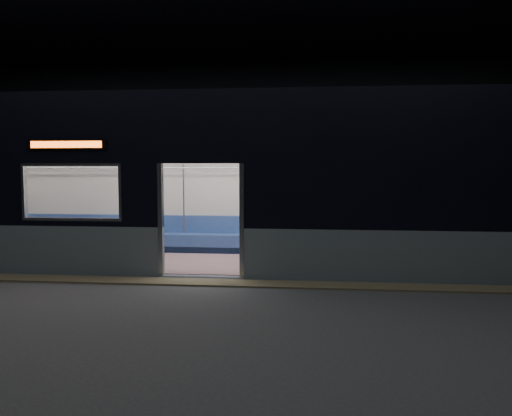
# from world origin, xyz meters

# --- Properties ---
(station_floor) EXTENTS (24.00, 14.00, 0.01)m
(station_floor) POSITION_xyz_m (0.00, 0.00, -0.01)
(station_floor) COLOR #47494C
(station_floor) RESTS_ON ground
(station_envelope) EXTENTS (24.00, 14.00, 5.00)m
(station_envelope) POSITION_xyz_m (0.00, 0.00, 3.66)
(station_envelope) COLOR black
(station_envelope) RESTS_ON station_floor
(tactile_strip) EXTENTS (22.80, 0.50, 0.03)m
(tactile_strip) POSITION_xyz_m (0.00, 0.55, 0.01)
(tactile_strip) COLOR #8C7F59
(tactile_strip) RESTS_ON station_floor
(metro_car) EXTENTS (18.00, 3.04, 3.35)m
(metro_car) POSITION_xyz_m (-0.00, 2.54, 1.85)
(metro_car) COLOR gray
(metro_car) RESTS_ON station_floor
(passenger) EXTENTS (0.38, 0.66, 1.34)m
(passenger) POSITION_xyz_m (4.08, 3.55, 0.78)
(passenger) COLOR black
(passenger) RESTS_ON metro_car
(handbag) EXTENTS (0.28, 0.25, 0.12)m
(handbag) POSITION_xyz_m (4.04, 3.33, 0.66)
(handbag) COLOR black
(handbag) RESTS_ON passenger
(transit_map) EXTENTS (0.93, 0.03, 0.60)m
(transit_map) POSITION_xyz_m (5.00, 3.85, 1.45)
(transit_map) COLOR white
(transit_map) RESTS_ON metro_car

